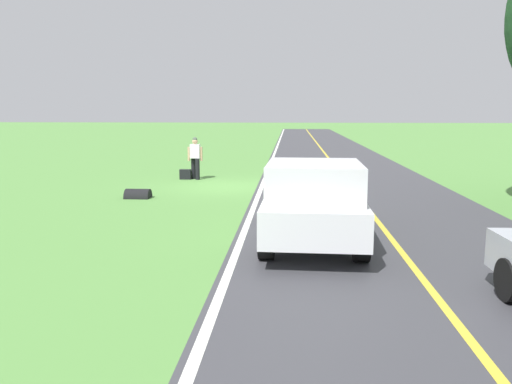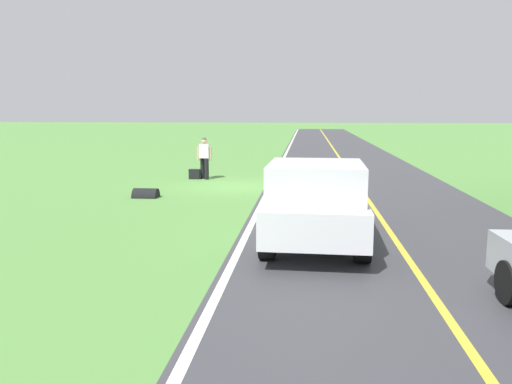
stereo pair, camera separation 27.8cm
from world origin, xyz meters
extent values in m
plane|color=#568E42|center=(0.00, 0.00, 0.00)|extent=(200.00, 200.00, 0.00)
cube|color=#3D3D42|center=(-4.60, 0.00, 0.00)|extent=(7.05, 120.00, 0.00)
cube|color=silver|center=(-1.25, 0.00, 0.01)|extent=(0.16, 117.60, 0.00)
cube|color=gold|center=(-4.60, 0.00, 0.01)|extent=(0.14, 117.60, 0.00)
cylinder|color=black|center=(1.51, -1.85, 0.44)|extent=(0.18, 0.18, 0.88)
cylinder|color=black|center=(1.73, -2.09, 0.44)|extent=(0.18, 0.18, 0.88)
cube|color=white|center=(1.62, -1.97, 1.17)|extent=(0.40, 0.26, 0.58)
sphere|color=tan|center=(1.62, -1.97, 1.57)|extent=(0.23, 0.23, 0.23)
sphere|color=#4C564C|center=(1.62, -1.97, 1.65)|extent=(0.20, 0.20, 0.20)
cube|color=#234C2D|center=(1.62, -2.17, 1.20)|extent=(0.32, 0.20, 0.44)
cylinder|color=tan|center=(1.36, -1.95, 1.06)|extent=(0.10, 0.10, 0.58)
cylinder|color=tan|center=(1.88, -1.95, 1.06)|extent=(0.10, 0.10, 0.58)
cube|color=black|center=(2.04, -1.92, 0.21)|extent=(0.46, 0.20, 0.42)
cube|color=silver|center=(-2.83, 7.62, 0.75)|extent=(2.15, 5.45, 0.70)
cube|color=silver|center=(-2.80, 8.81, 1.46)|extent=(1.90, 2.21, 0.72)
cube|color=black|center=(-2.80, 8.81, 1.53)|extent=(1.72, 1.34, 0.43)
cube|color=silver|center=(-3.80, 6.57, 1.33)|extent=(0.19, 3.03, 0.45)
cube|color=silver|center=(-1.92, 6.51, 1.33)|extent=(0.19, 3.03, 0.45)
cube|color=silver|center=(-2.91, 5.03, 1.33)|extent=(1.84, 0.15, 0.45)
cylinder|color=black|center=(-3.68, 9.39, 0.40)|extent=(0.32, 0.81, 0.80)
cylinder|color=black|center=(-1.88, 9.34, 0.40)|extent=(0.32, 0.81, 0.80)
cylinder|color=black|center=(-3.78, 6.09, 0.40)|extent=(0.32, 0.81, 0.80)
cylinder|color=black|center=(-1.98, 6.04, 0.40)|extent=(0.32, 0.81, 0.80)
cylinder|color=black|center=(-5.64, 11.33, 0.33)|extent=(0.26, 0.67, 0.66)
cylinder|color=black|center=(2.66, 2.70, 0.00)|extent=(0.80, 0.60, 0.60)
camera|label=1|loc=(-2.33, 18.91, 2.85)|focal=35.86mm
camera|label=2|loc=(-2.61, 18.89, 2.85)|focal=35.86mm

